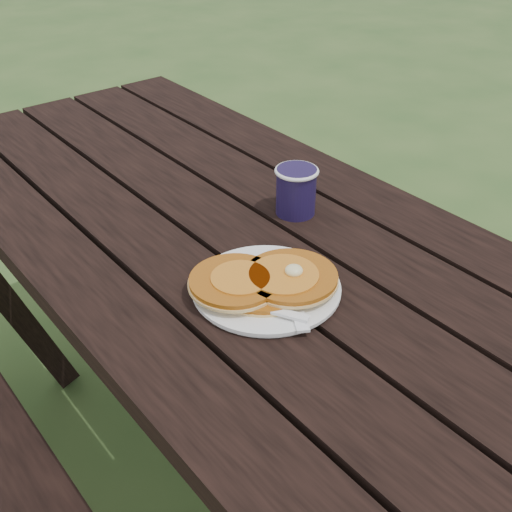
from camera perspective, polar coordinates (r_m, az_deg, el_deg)
ground at (r=1.72m, az=-0.89°, el=-19.78°), size 60.00×60.00×0.00m
picnic_table at (r=1.45m, az=-1.02°, el=-11.06°), size 1.36×1.80×0.75m
plate at (r=1.06m, az=0.93°, el=-2.90°), size 0.26×0.26×0.01m
pancake_stack at (r=1.04m, az=0.78°, el=-2.20°), size 0.23×0.20×0.04m
knife at (r=1.03m, az=3.26°, el=-3.53°), size 0.11×0.17×0.00m
fork at (r=0.99m, az=1.67°, el=-4.89°), size 0.11×0.16×0.01m
coffee_cup at (r=1.26m, az=3.59°, el=6.04°), size 0.09×0.09×0.10m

